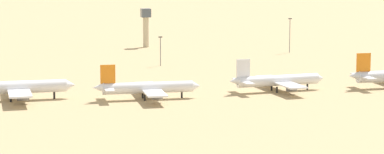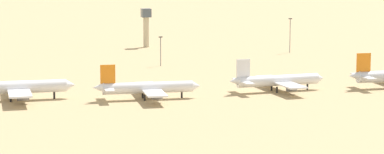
# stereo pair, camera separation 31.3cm
# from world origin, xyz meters

# --- Properties ---
(ground) EXTENTS (4000.00, 4000.00, 0.00)m
(ground) POSITION_xyz_m (0.00, 0.00, 0.00)
(ground) COLOR tan
(parked_jet_navy_1) EXTENTS (42.97, 35.92, 14.24)m
(parked_jet_navy_1) POSITION_xyz_m (-47.28, 14.54, 4.67)
(parked_jet_navy_1) COLOR white
(parked_jet_navy_1) RESTS_ON ground
(parked_jet_orange_2) EXTENTS (38.78, 32.57, 12.82)m
(parked_jet_orange_2) POSITION_xyz_m (-1.54, 4.88, 4.20)
(parked_jet_orange_2) COLOR white
(parked_jet_orange_2) RESTS_ON ground
(parked_jet_white_3) EXTENTS (38.82, 32.70, 12.82)m
(parked_jet_white_3) POSITION_xyz_m (49.17, 9.17, 4.20)
(parked_jet_white_3) COLOR white
(parked_jet_white_3) RESTS_ON ground
(control_tower) EXTENTS (5.20, 5.20, 21.44)m
(control_tower) POSITION_xyz_m (31.66, 169.45, 12.94)
(control_tower) COLOR #C6B793
(control_tower) RESTS_ON ground
(light_pole_west) EXTENTS (1.80, 0.50, 18.14)m
(light_pole_west) POSITION_xyz_m (99.36, 124.43, 10.31)
(light_pole_west) COLOR #59595E
(light_pole_west) RESTS_ON ground
(light_pole_mid) EXTENTS (1.80, 0.50, 13.67)m
(light_pole_mid) POSITION_xyz_m (22.55, 90.95, 8.01)
(light_pole_mid) COLOR #59595E
(light_pole_mid) RESTS_ON ground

